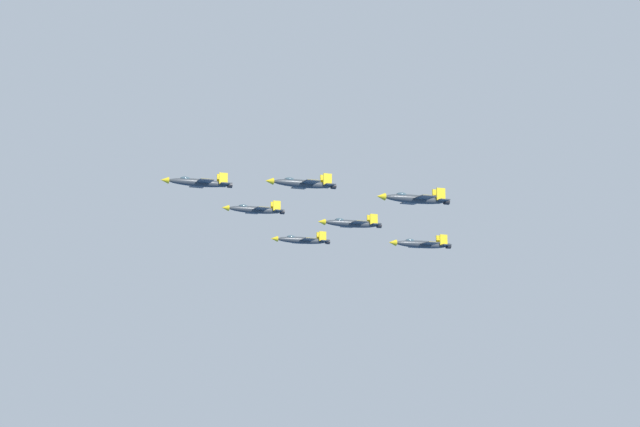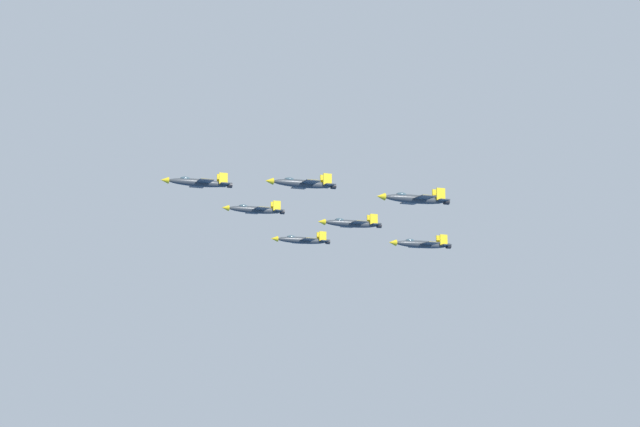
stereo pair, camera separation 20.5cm
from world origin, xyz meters
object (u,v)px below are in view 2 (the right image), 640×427
at_px(jet_left_outer, 415,199).
at_px(jet_right_outer, 302,240).
at_px(jet_left_wingman, 302,183).
at_px(jet_right_wingman, 255,210).
at_px(jet_trailing, 421,244).
at_px(jet_lead, 198,182).
at_px(jet_slot_rear, 351,223).

bearing_deg(jet_left_outer, jet_right_outer, -89.87).
distance_m(jet_left_wingman, jet_right_outer, 54.26).
bearing_deg(jet_left_wingman, jet_right_wingman, -89.77).
relative_size(jet_left_outer, jet_trailing, 0.99).
relative_size(jet_lead, jet_left_outer, 0.98).
relative_size(jet_slot_rear, jet_trailing, 0.96).
relative_size(jet_lead, jet_right_outer, 0.98).
bearing_deg(jet_left_wingman, jet_lead, -40.13).
height_order(jet_left_wingman, jet_left_outer, jet_left_wingman).
height_order(jet_lead, jet_trailing, jet_lead).
bearing_deg(jet_right_outer, jet_lead, 40.39).
bearing_deg(jet_left_outer, jet_trailing, -120.34).
xyz_separation_m(jet_left_wingman, jet_trailing, (34.98, 24.78, -9.51)).
relative_size(jet_lead, jet_left_wingman, 1.01).
xyz_separation_m(jet_left_outer, jet_trailing, (12.14, 36.96, -4.45)).
bearing_deg(jet_left_wingman, jet_left_outer, 139.86).
bearing_deg(jet_lead, jet_left_wingman, 139.90).
bearing_deg(jet_right_wingman, jet_left_wingman, 89.89).
bearing_deg(jet_lead, jet_slot_rear, -179.74).
xyz_separation_m(jet_left_outer, jet_slot_rear, (-7.13, 32.77, -0.33)).
height_order(jet_left_wingman, jet_slot_rear, jet_left_wingman).
xyz_separation_m(jet_left_wingman, jet_slot_rear, (15.71, 20.58, -5.39)).
height_order(jet_left_outer, jet_slot_rear, jet_left_outer).
bearing_deg(jet_lead, jet_right_outer, -139.38).
height_order(jet_right_wingman, jet_right_outer, jet_right_wingman).
height_order(jet_left_wingman, jet_right_outer, jet_left_wingman).
bearing_deg(jet_left_outer, jet_left_wingman, -40.24).
distance_m(jet_left_wingman, jet_slot_rear, 26.44).
height_order(jet_lead, jet_left_outer, jet_lead).
xyz_separation_m(jet_left_wingman, jet_right_outer, (8.57, 53.34, -5.02)).
height_order(jet_slot_rear, jet_trailing, jet_slot_rear).
xyz_separation_m(jet_right_wingman, jet_slot_rear, (22.84, -12.18, -4.92)).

